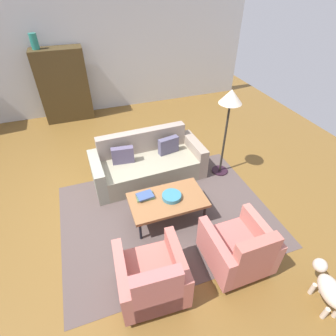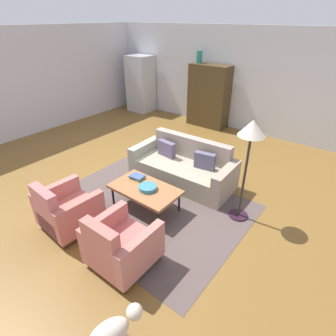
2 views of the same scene
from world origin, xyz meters
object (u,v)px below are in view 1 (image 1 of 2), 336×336
Objects in this scene: couch at (147,163)px; fruit_bowl at (172,196)px; armchair_left at (152,280)px; floor_lamp at (230,105)px; coffee_table at (168,201)px; dog at (329,288)px; armchair_right at (239,251)px; cabinet at (64,86)px; vase_tall at (34,41)px; book_stack at (145,196)px.

couch is 6.98× the size of fruit_bowl.
armchair_left is 0.51× the size of floor_lamp.
couch is at bearing 93.49° from fruit_bowl.
dog is (1.34, -1.94, -0.07)m from coffee_table.
floor_lamp is (2.01, 1.97, 1.10)m from armchair_left.
armchair_right reaches higher than fruit_bowl.
vase_tall is (-0.40, -0.00, 1.07)m from cabinet.
vase_tall is at bearing 111.67° from coffee_table.
armchair_left is at bearing 73.58° from couch.
dog reaches higher than book_stack.
coffee_table is 4.86m from vase_tall.
fruit_bowl is (0.67, 1.17, 0.11)m from armchair_left.
fruit_bowl is 0.90× the size of vase_tall.
armchair_right is 1.29m from fruit_bowl.
dog is (1.35, -3.13, 0.03)m from couch.
coffee_table is 0.67× the size of cabinet.
coffee_table is 1.31m from armchair_left.
fruit_bowl is 1.07× the size of book_stack.
couch is 1.19m from coffee_table.
armchair_left is at bearing 179.39° from armchair_right.
couch reaches higher than book_stack.
floor_lamp is (1.34, 0.80, 0.99)m from fruit_bowl.
coffee_table is 4.50m from cabinet.
cabinet is at bearing 127.90° from floor_lamp.
cabinet is (-1.90, 5.44, 0.56)m from armchair_right.
armchair_right is 2.60× the size of vase_tall.
vase_tall is at bearing 112.31° from armchair_right.
floor_lamp reaches higher than couch.
book_stack is at bearing -76.72° from cabinet.
fruit_bowl is (0.07, -1.19, 0.16)m from couch.
coffee_table is 3.55× the size of vase_tall.
fruit_bowl reaches higher than coffee_table.
cabinet reaches higher than coffee_table.
cabinet is at bearing 100.60° from armchair_left.
floor_lamp is at bearing -48.18° from vase_tall.
cabinet is 6.78m from dog.
cabinet is at bearing -69.37° from couch.
floor_lamp is at bearing 30.80° from fruit_bowl.
dog is at bearing -91.39° from floor_lamp.
fruit_bowl is at bearing 113.90° from armchair_right.
floor_lamp is at bearing 13.95° from dog.
fruit_bowl is 4.51m from cabinet.
floor_lamp is at bearing -52.10° from cabinet.
coffee_table is at bearing -68.33° from vase_tall.
armchair_left is at bearing -135.69° from floor_lamp.
armchair_right is at bearing 58.99° from dog.
armchair_left is 2.10m from dog.
floor_lamp reaches higher than armchair_left.
vase_tall is at bearing 112.47° from fruit_bowl.
vase_tall is 7.12m from dog.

